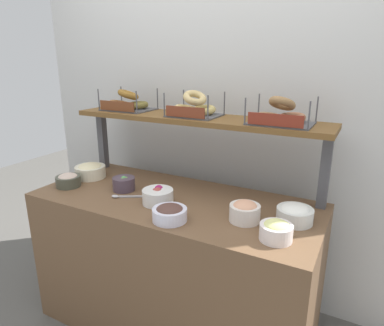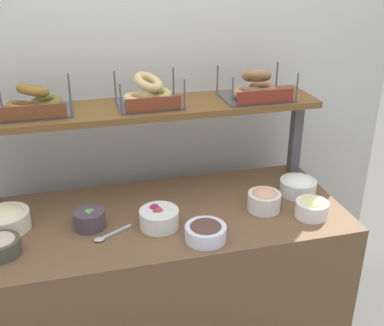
% 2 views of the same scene
% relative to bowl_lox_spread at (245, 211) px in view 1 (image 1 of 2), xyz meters
% --- Properties ---
extents(ground_plane, '(8.00, 8.00, 0.00)m').
position_rel_bowl_lox_spread_xyz_m(ground_plane, '(-0.44, 0.07, -0.90)').
color(ground_plane, '#595651').
extents(back_wall, '(2.82, 0.06, 2.40)m').
position_rel_bowl_lox_spread_xyz_m(back_wall, '(-0.44, 0.62, 0.30)').
color(back_wall, silver).
rests_on(back_wall, ground_plane).
extents(deli_counter, '(1.62, 0.70, 0.85)m').
position_rel_bowl_lox_spread_xyz_m(deli_counter, '(-0.44, 0.07, -0.48)').
color(deli_counter, brown).
rests_on(deli_counter, ground_plane).
extents(shelf_riser_left, '(0.05, 0.05, 0.40)m').
position_rel_bowl_lox_spread_xyz_m(shelf_riser_left, '(-1.20, 0.34, 0.15)').
color(shelf_riser_left, '#4C4C51').
rests_on(shelf_riser_left, deli_counter).
extents(shelf_riser_right, '(0.05, 0.05, 0.40)m').
position_rel_bowl_lox_spread_xyz_m(shelf_riser_right, '(0.31, 0.34, 0.15)').
color(shelf_riser_right, '#4C4C51').
rests_on(shelf_riser_right, deli_counter).
extents(upper_shelf, '(1.58, 0.32, 0.03)m').
position_rel_bowl_lox_spread_xyz_m(upper_shelf, '(-0.44, 0.34, 0.36)').
color(upper_shelf, brown).
rests_on(upper_shelf, shelf_riser_left).
extents(bowl_lox_spread, '(0.15, 0.15, 0.10)m').
position_rel_bowl_lox_spread_xyz_m(bowl_lox_spread, '(0.00, 0.00, 0.00)').
color(bowl_lox_spread, silver).
rests_on(bowl_lox_spread, deli_counter).
extents(bowl_cream_cheese, '(0.18, 0.18, 0.09)m').
position_rel_bowl_lox_spread_xyz_m(bowl_cream_cheese, '(0.22, 0.10, -0.01)').
color(bowl_cream_cheese, silver).
rests_on(bowl_cream_cheese, deli_counter).
extents(bowl_veggie_mix, '(0.13, 0.13, 0.09)m').
position_rel_bowl_lox_spread_xyz_m(bowl_veggie_mix, '(-0.78, 0.05, -0.01)').
color(bowl_veggie_mix, '#4A3B48').
rests_on(bowl_veggie_mix, deli_counter).
extents(bowl_beet_salad, '(0.17, 0.17, 0.09)m').
position_rel_bowl_lox_spread_xyz_m(bowl_beet_salad, '(-0.49, -0.02, -0.01)').
color(bowl_beet_salad, white).
rests_on(bowl_beet_salad, deli_counter).
extents(bowl_chocolate_spread, '(0.17, 0.17, 0.08)m').
position_rel_bowl_lox_spread_xyz_m(bowl_chocolate_spread, '(-0.32, -0.17, -0.01)').
color(bowl_chocolate_spread, white).
rests_on(bowl_chocolate_spread, deli_counter).
extents(bowl_tuna_salad, '(0.15, 0.15, 0.08)m').
position_rel_bowl_lox_spread_xyz_m(bowl_tuna_salad, '(-1.12, -0.07, -0.01)').
color(bowl_tuna_salad, '#454739').
rests_on(bowl_tuna_salad, deli_counter).
extents(bowl_potato_salad, '(0.20, 0.20, 0.10)m').
position_rel_bowl_lox_spread_xyz_m(bowl_potato_salad, '(-1.12, 0.12, -0.00)').
color(bowl_potato_salad, '#ECE4C5').
rests_on(bowl_potato_salad, deli_counter).
extents(bowl_egg_salad, '(0.14, 0.14, 0.09)m').
position_rel_bowl_lox_spread_xyz_m(bowl_egg_salad, '(0.18, -0.11, -0.01)').
color(bowl_egg_salad, white).
rests_on(bowl_egg_salad, deli_counter).
extents(serving_spoon_near_plate, '(0.16, 0.10, 0.01)m').
position_rel_bowl_lox_spread_xyz_m(serving_spoon_near_plate, '(-0.71, -0.05, -0.04)').
color(serving_spoon_near_plate, '#B7B7BC').
rests_on(serving_spoon_near_plate, deli_counter).
extents(bagel_basket_cinnamon_raisin, '(0.32, 0.26, 0.14)m').
position_rel_bowl_lox_spread_xyz_m(bagel_basket_cinnamon_raisin, '(-0.96, 0.35, 0.42)').
color(bagel_basket_cinnamon_raisin, '#4C4C51').
rests_on(bagel_basket_cinnamon_raisin, upper_shelf).
extents(bagel_basket_plain, '(0.29, 0.24, 0.16)m').
position_rel_bowl_lox_spread_xyz_m(bagel_basket_plain, '(-0.46, 0.34, 0.43)').
color(bagel_basket_plain, '#4C4C51').
rests_on(bagel_basket_plain, upper_shelf).
extents(bagel_basket_everything, '(0.33, 0.26, 0.16)m').
position_rel_bowl_lox_spread_xyz_m(bagel_basket_everything, '(0.06, 0.32, 0.43)').
color(bagel_basket_everything, '#4C4C51').
rests_on(bagel_basket_everything, upper_shelf).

